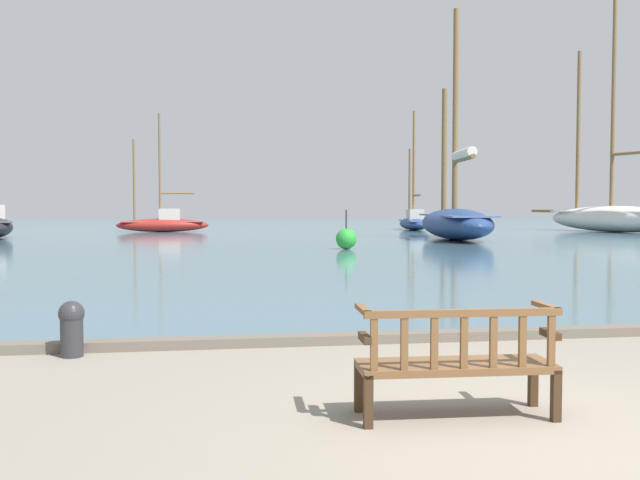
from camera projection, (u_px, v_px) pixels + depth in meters
name	position (u px, v px, depth m)	size (l,w,h in m)	color
ground_plane	(563.00, 438.00, 5.31)	(160.00, 160.00, 0.00)	gray
harbor_water	(250.00, 230.00, 48.75)	(100.00, 80.00, 0.08)	slate
quay_edge_kerb	(416.00, 336.00, 9.10)	(40.00, 0.30, 0.12)	#675F54
park_bench	(457.00, 361.00, 5.80)	(1.62, 0.58, 0.92)	#3D2A19
sailboat_far_port	(456.00, 220.00, 34.43)	(3.92, 9.69, 11.09)	navy
sailboat_outer_starboard	(163.00, 222.00, 44.03)	(5.63, 1.39, 7.29)	maroon
sailboat_distant_harbor	(414.00, 221.00, 47.52)	(2.30, 6.90, 7.91)	navy
sailboat_mid_starboard	(614.00, 215.00, 43.79)	(5.33, 12.22, 14.69)	silver
mooring_bollard	(72.00, 326.00, 8.15)	(0.29, 0.29, 0.64)	#2D2D33
channel_buoy	(346.00, 239.00, 26.75)	(0.78, 0.78, 1.48)	green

